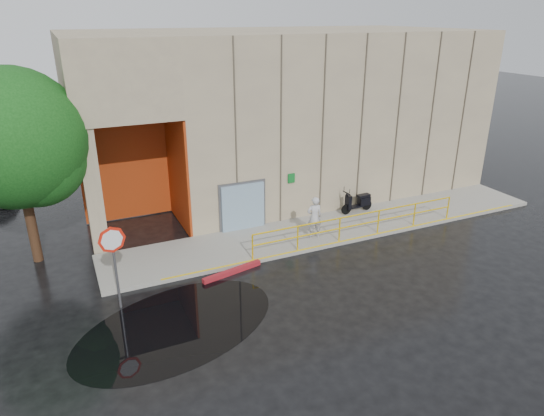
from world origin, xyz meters
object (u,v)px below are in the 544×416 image
at_px(person, 314,217).
at_px(red_curb, 232,271).
at_px(tree_near, 20,144).
at_px(scooter, 358,197).
at_px(stop_sign, 113,251).

bearing_deg(person, red_curb, 26.02).
xyz_separation_m(person, tree_near, (-10.30, 2.75, 3.52)).
height_order(scooter, stop_sign, stop_sign).
distance_m(red_curb, tree_near, 8.65).
xyz_separation_m(stop_sign, tree_near, (-2.24, 4.55, 2.51)).
bearing_deg(stop_sign, person, 23.98).
xyz_separation_m(red_curb, tree_near, (-6.24, 4.00, 4.46)).
relative_size(scooter, stop_sign, 0.59).
distance_m(stop_sign, red_curb, 4.49).
bearing_deg(person, scooter, -145.01).
relative_size(person, tree_near, 0.24).
height_order(person, tree_near, tree_near).
distance_m(stop_sign, tree_near, 5.66).
bearing_deg(red_curb, tree_near, 147.38).
distance_m(person, stop_sign, 8.32).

